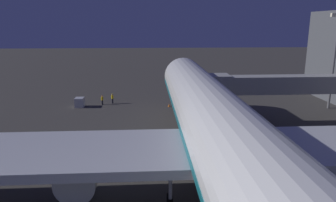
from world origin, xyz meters
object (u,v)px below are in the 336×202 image
at_px(baggage_container_near_belt, 80,102).
at_px(traffic_cone_nose_port, 194,105).
at_px(ground_crew_marshaller_fwd, 102,100).
at_px(airliner_at_gate, 221,134).
at_px(jet_bridge, 271,85).
at_px(traffic_cone_nose_starboard, 169,105).
at_px(apron_floodlight_mast, 335,54).
at_px(ground_crew_near_nose_gear, 112,98).

bearing_deg(baggage_container_near_belt, traffic_cone_nose_port, 177.50).
bearing_deg(ground_crew_marshaller_fwd, traffic_cone_nose_port, 172.57).
height_order(airliner_at_gate, baggage_container_near_belt, airliner_at_gate).
xyz_separation_m(jet_bridge, traffic_cone_nose_starboard, (14.02, -10.39, -5.51)).
bearing_deg(ground_crew_marshaller_fwd, traffic_cone_nose_starboard, 169.91).
distance_m(apron_floodlight_mast, traffic_cone_nose_starboard, 29.30).
bearing_deg(traffic_cone_nose_port, baggage_container_near_belt, -2.50).
height_order(airliner_at_gate, traffic_cone_nose_port, airliner_at_gate).
bearing_deg(traffic_cone_nose_port, apron_floodlight_mast, 173.22).
bearing_deg(baggage_container_near_belt, airliner_at_gate, 120.08).
distance_m(ground_crew_near_nose_gear, traffic_cone_nose_starboard, 10.72).
bearing_deg(traffic_cone_nose_starboard, baggage_container_near_belt, -3.20).
height_order(traffic_cone_nose_port, traffic_cone_nose_starboard, same).
relative_size(jet_bridge, traffic_cone_nose_starboard, 40.04).
distance_m(airliner_at_gate, apron_floodlight_mast, 37.64).
xyz_separation_m(apron_floodlight_mast, baggage_container_near_belt, (43.50, -3.65, -8.60)).
height_order(jet_bridge, traffic_cone_nose_port, jet_bridge).
height_order(jet_bridge, baggage_container_near_belt, jet_bridge).
relative_size(airliner_at_gate, traffic_cone_nose_starboard, 114.57).
height_order(ground_crew_near_nose_gear, traffic_cone_nose_starboard, ground_crew_near_nose_gear).
bearing_deg(ground_crew_marshaller_fwd, jet_bridge, 154.31).
height_order(ground_crew_near_nose_gear, traffic_cone_nose_port, ground_crew_near_nose_gear).
bearing_deg(baggage_container_near_belt, traffic_cone_nose_starboard, 176.80).
bearing_deg(jet_bridge, baggage_container_near_belt, -20.71).
bearing_deg(traffic_cone_nose_port, ground_crew_near_nose_gear, -11.44).
height_order(apron_floodlight_mast, baggage_container_near_belt, apron_floodlight_mast).
xyz_separation_m(apron_floodlight_mast, traffic_cone_nose_starboard, (27.70, -2.77, -9.15)).
distance_m(jet_bridge, baggage_container_near_belt, 32.27).
bearing_deg(jet_bridge, ground_crew_near_nose_gear, -28.81).
xyz_separation_m(baggage_container_near_belt, ground_crew_marshaller_fwd, (-3.77, -1.26, 0.13)).
height_order(apron_floodlight_mast, traffic_cone_nose_starboard, apron_floodlight_mast).
relative_size(jet_bridge, traffic_cone_nose_port, 40.04).
bearing_deg(ground_crew_near_nose_gear, traffic_cone_nose_port, 168.56).
xyz_separation_m(baggage_container_near_belt, traffic_cone_nose_port, (-20.20, 0.88, -0.54)).
xyz_separation_m(airliner_at_gate, traffic_cone_nose_port, (-2.20, -30.20, -5.38)).
xyz_separation_m(airliner_at_gate, apron_floodlight_mast, (-25.50, -27.43, 3.77)).
bearing_deg(apron_floodlight_mast, airliner_at_gate, 47.09).
relative_size(apron_floodlight_mast, ground_crew_marshaller_fwd, 9.29).
xyz_separation_m(jet_bridge, ground_crew_marshaller_fwd, (26.06, -12.53, -4.83)).
bearing_deg(traffic_cone_nose_starboard, apron_floodlight_mast, 174.29).
xyz_separation_m(jet_bridge, apron_floodlight_mast, (-13.68, -7.62, 3.64)).
relative_size(baggage_container_near_belt, traffic_cone_nose_port, 3.30).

